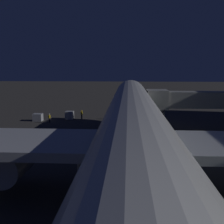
% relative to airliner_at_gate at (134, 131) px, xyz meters
% --- Properties ---
extents(ground_plane, '(320.00, 320.00, 0.00)m').
position_rel_airliner_at_gate_xyz_m(ground_plane, '(-0.00, -12.72, -5.34)').
color(ground_plane, '#383533').
extents(airliner_at_gate, '(51.69, 62.19, 19.62)m').
position_rel_airliner_at_gate_xyz_m(airliner_at_gate, '(0.00, 0.00, 0.00)').
color(airliner_at_gate, silver).
rests_on(airliner_at_gate, ground_plane).
extents(jet_bridge, '(22.01, 3.40, 6.97)m').
position_rel_airliner_at_gate_xyz_m(jet_bridge, '(-11.82, -21.21, 0.10)').
color(jet_bridge, '#9E9E99').
rests_on(jet_bridge, ground_plane).
extents(baggage_container_near_belt, '(1.74, 1.51, 1.43)m').
position_rel_airliner_at_gate_xyz_m(baggage_container_near_belt, '(18.20, -29.94, -4.62)').
color(baggage_container_near_belt, '#B7BABF').
rests_on(baggage_container_near_belt, ground_plane).
extents(baggage_container_mid_row, '(1.57, 1.64, 1.60)m').
position_rel_airliner_at_gate_xyz_m(baggage_container_mid_row, '(12.36, -32.18, -4.54)').
color(baggage_container_mid_row, '#B7BABF').
rests_on(baggage_container_mid_row, ground_plane).
extents(ground_crew_near_nose_gear, '(0.40, 0.40, 1.86)m').
position_rel_airliner_at_gate_xyz_m(ground_crew_near_nose_gear, '(9.89, -32.29, -4.31)').
color(ground_crew_near_nose_gear, black).
rests_on(ground_crew_near_nose_gear, ground_plane).
extents(ground_crew_by_tug, '(0.40, 0.40, 1.75)m').
position_rel_airliner_at_gate_xyz_m(ground_crew_by_tug, '(15.45, -28.37, -4.38)').
color(ground_crew_by_tug, black).
rests_on(ground_crew_by_tug, ground_plane).
extents(ground_crew_walking_aft, '(0.40, 0.40, 1.77)m').
position_rel_airliner_at_gate_xyz_m(ground_crew_walking_aft, '(3.55, -32.41, -4.37)').
color(ground_crew_walking_aft, black).
rests_on(ground_crew_walking_aft, ground_plane).
extents(traffic_cone_nose_port, '(0.36, 0.36, 0.55)m').
position_rel_airliner_at_gate_xyz_m(traffic_cone_nose_port, '(-2.20, -30.45, -5.06)').
color(traffic_cone_nose_port, orange).
rests_on(traffic_cone_nose_port, ground_plane).
extents(traffic_cone_nose_starboard, '(0.36, 0.36, 0.55)m').
position_rel_airliner_at_gate_xyz_m(traffic_cone_nose_starboard, '(2.20, -30.45, -5.06)').
color(traffic_cone_nose_starboard, orange).
rests_on(traffic_cone_nose_starboard, ground_plane).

